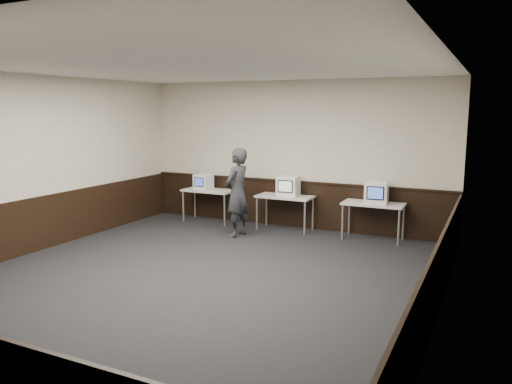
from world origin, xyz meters
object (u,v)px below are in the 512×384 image
desk_center (285,199)px  emac_right (377,192)px  desk_left (209,193)px  emac_left (203,182)px  person (237,193)px  desk_right (373,206)px  emac_center (288,186)px

desk_center → emac_right: bearing=-0.8°
desk_left → emac_right: bearing=-0.4°
emac_left → emac_right: bearing=2.7°
person → desk_right: bearing=116.6°
emac_right → person: bearing=-167.8°
person → desk_center: bearing=150.4°
desk_right → emac_left: bearing=-179.7°
desk_left → emac_center: size_ratio=2.39×
desk_right → emac_left: 3.94m
desk_center → emac_right: (1.96, -0.03, 0.29)m
emac_left → person: (1.36, -0.88, -0.02)m
desk_left → desk_center: bearing=0.0°
desk_center → person: (-0.68, -0.90, 0.23)m
emac_left → person: bearing=-30.1°
desk_left → person: person is taller
emac_center → desk_right: bearing=-5.9°
emac_center → person: (-0.75, -0.91, -0.06)m
desk_right → desk_left: bearing=180.0°
emac_right → emac_left: bearing=173.7°
desk_center → desk_right: (1.90, 0.00, 0.00)m
emac_left → person: size_ratio=0.22×
emac_left → person: person is taller
desk_center → desk_right: bearing=0.0°
desk_left → desk_center: 1.90m
desk_left → person: size_ratio=0.66×
desk_left → emac_left: 0.28m
emac_left → emac_center: (2.11, 0.03, 0.04)m
emac_center → person: person is taller
desk_left → emac_center: 1.99m
emac_left → emac_right: emac_right is taller
emac_left → emac_right: 3.99m
emac_right → desk_right: bearing=149.2°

